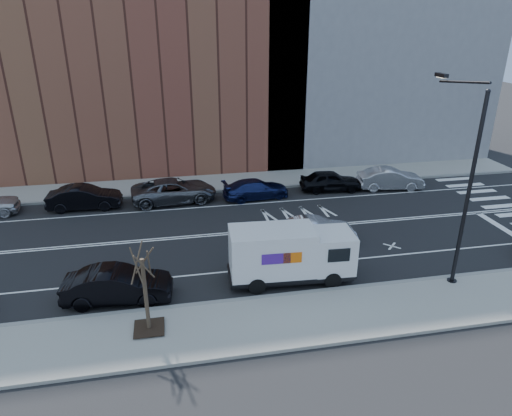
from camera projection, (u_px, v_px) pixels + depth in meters
name	position (u px, v px, depth m)	size (l,w,h in m)	color
ground	(273.00, 230.00, 27.13)	(120.00, 120.00, 0.00)	black
sidewalk_near	(320.00, 317.00, 19.13)	(44.00, 3.60, 0.15)	gray
sidewalk_far	(247.00, 181.00, 35.07)	(44.00, 3.60, 0.15)	gray
curb_near	(307.00, 293.00, 20.75)	(44.00, 0.25, 0.17)	gray
curb_far	(252.00, 189.00, 33.44)	(44.00, 0.25, 0.17)	gray
crosswalk	(510.00, 210.00, 29.93)	(3.00, 14.00, 0.01)	white
road_markings	(273.00, 230.00, 27.13)	(40.00, 8.60, 0.01)	white
bldg_brick	(131.00, 27.00, 35.61)	(26.00, 10.00, 22.00)	brown
bldg_concrete	(373.00, 1.00, 38.35)	(20.00, 10.00, 26.00)	slate
streetlight	(464.00, 179.00, 20.13)	(0.44, 4.02, 9.34)	black
street_tree	(146.00, 302.00, 17.73)	(1.20, 1.20, 3.75)	black
fedex_van	(290.00, 254.00, 21.42)	(6.04, 2.37, 2.71)	black
far_parked_b	(84.00, 197.00, 29.91)	(1.63, 4.68, 1.54)	black
far_parked_c	(174.00, 191.00, 31.03)	(2.63, 5.71, 1.59)	#54565C
far_parked_d	(256.00, 189.00, 31.70)	(1.88, 4.62, 1.34)	navy
far_parked_e	(330.00, 181.00, 33.06)	(1.76, 4.38, 1.49)	black
far_parked_f	(390.00, 179.00, 33.40)	(1.64, 4.70, 1.55)	#B8B9BD
driving_sedan	(316.00, 231.00, 25.26)	(1.55, 4.44, 1.46)	silver
near_parked_rear_a	(118.00, 285.00, 20.08)	(1.64, 4.71, 1.55)	black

